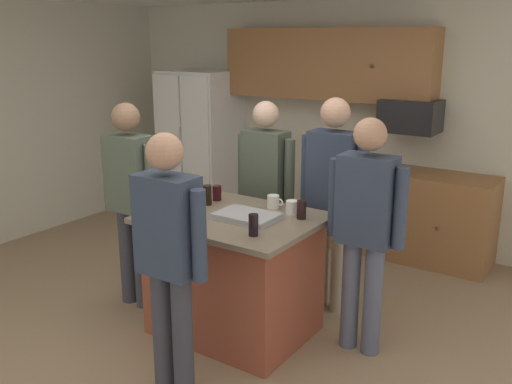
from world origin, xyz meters
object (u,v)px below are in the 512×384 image
(microwave_over_range, at_px, (410,116))
(mug_ceramic_white, at_px, (292,207))
(tumbler_amber, at_px, (217,193))
(person_guest_right, at_px, (365,221))
(glass_dark_ale, at_px, (301,210))
(person_elder_center, at_px, (130,192))
(refrigerator, at_px, (201,144))
(person_guest_left, at_px, (169,249))
(mug_blue_stoneware, at_px, (273,202))
(glass_pilsner, at_px, (207,195))
(kitchen_island, at_px, (234,274))
(person_host_foreground, at_px, (266,183))
(glass_short_whisky, at_px, (171,205))
(person_guest_by_door, at_px, (332,190))
(serving_tray, at_px, (247,216))
(glass_stout_tall, at_px, (253,225))

(microwave_over_range, height_order, mug_ceramic_white, microwave_over_range)
(tumbler_amber, distance_m, mug_ceramic_white, 0.69)
(person_guest_right, distance_m, glass_dark_ale, 0.47)
(person_elder_center, bearing_deg, glass_dark_ale, 7.02)
(refrigerator, bearing_deg, person_guest_left, -53.52)
(person_guest_left, relative_size, mug_blue_stoneware, 12.53)
(person_guest_left, bearing_deg, glass_pilsner, 17.18)
(kitchen_island, height_order, person_host_foreground, person_host_foreground)
(glass_short_whisky, bearing_deg, person_elder_center, 164.22)
(kitchen_island, height_order, mug_ceramic_white, mug_ceramic_white)
(person_elder_center, relative_size, person_host_foreground, 1.01)
(glass_short_whisky, bearing_deg, glass_dark_ale, 30.19)
(person_elder_center, bearing_deg, person_guest_by_door, 25.69)
(person_guest_left, bearing_deg, glass_dark_ale, -25.72)
(microwave_over_range, distance_m, person_guest_right, 2.11)
(person_guest_right, bearing_deg, mug_blue_stoneware, -20.44)
(glass_short_whisky, relative_size, serving_tray, 0.37)
(person_elder_center, distance_m, glass_pilsner, 0.67)
(person_guest_by_door, xyz_separation_m, glass_dark_ale, (0.02, -0.53, -0.02))
(glass_dark_ale, xyz_separation_m, serving_tray, (-0.32, -0.23, -0.05))
(person_elder_center, xyz_separation_m, person_guest_right, (1.88, 0.38, -0.01))
(refrigerator, xyz_separation_m, person_host_foreground, (1.86, -1.37, 0.07))
(person_guest_by_door, relative_size, person_host_foreground, 1.04)
(microwave_over_range, bearing_deg, glass_short_whisky, -108.82)
(person_elder_center, bearing_deg, kitchen_island, -0.00)
(glass_stout_tall, distance_m, serving_tray, 0.36)
(tumbler_amber, relative_size, glass_pilsner, 0.77)
(microwave_over_range, distance_m, kitchen_island, 2.55)
(microwave_over_range, distance_m, person_guest_by_door, 1.61)
(kitchen_island, height_order, glass_dark_ale, glass_dark_ale)
(person_guest_by_door, distance_m, serving_tray, 0.82)
(glass_pilsner, bearing_deg, person_host_foreground, 82.86)
(person_guest_right, relative_size, person_host_foreground, 1.01)
(microwave_over_range, bearing_deg, person_guest_right, -78.28)
(refrigerator, xyz_separation_m, glass_pilsner, (1.77, -2.07, 0.11))
(kitchen_island, relative_size, mug_blue_stoneware, 9.32)
(person_guest_by_door, height_order, mug_ceramic_white, person_guest_by_door)
(refrigerator, relative_size, kitchen_island, 1.45)
(person_elder_center, xyz_separation_m, mug_blue_stoneware, (1.11, 0.42, -0.00))
(microwave_over_range, height_order, tumbler_amber, microwave_over_range)
(mug_ceramic_white, bearing_deg, person_guest_right, 1.49)
(person_elder_center, bearing_deg, microwave_over_range, 53.12)
(microwave_over_range, xyz_separation_m, person_guest_right, (0.42, -2.01, -0.47))
(glass_pilsner, bearing_deg, person_guest_left, -64.04)
(glass_short_whisky, height_order, tumbler_amber, glass_short_whisky)
(refrigerator, bearing_deg, tumbler_amber, -47.74)
(microwave_over_range, xyz_separation_m, glass_short_whisky, (-0.87, -2.56, -0.43))
(person_guest_left, height_order, glass_pilsner, person_guest_left)
(person_guest_left, height_order, mug_ceramic_white, person_guest_left)
(glass_dark_ale, bearing_deg, mug_ceramic_white, 153.25)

